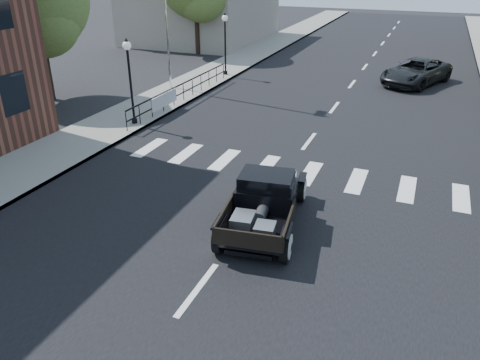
% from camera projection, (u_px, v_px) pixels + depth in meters
% --- Properties ---
extents(ground, '(120.00, 120.00, 0.00)m').
position_uv_depth(ground, '(246.00, 226.00, 13.03)').
color(ground, black).
rests_on(ground, ground).
extents(road, '(14.00, 80.00, 0.02)m').
position_uv_depth(road, '(346.00, 93.00, 25.55)').
color(road, black).
rests_on(road, ground).
extents(road_markings, '(12.00, 60.00, 0.06)m').
position_uv_depth(road_markings, '(325.00, 120.00, 21.38)').
color(road_markings, silver).
rests_on(road_markings, ground).
extents(sidewalk_left, '(3.00, 80.00, 0.15)m').
position_uv_depth(sidewalk_left, '(205.00, 78.00, 28.39)').
color(sidewalk_left, gray).
rests_on(sidewalk_left, ground).
extents(low_building_left, '(10.00, 12.00, 5.00)m').
position_uv_depth(low_building_left, '(202.00, 10.00, 40.39)').
color(low_building_left, '#ABA08F').
rests_on(low_building_left, ground).
extents(railing, '(0.08, 10.00, 1.00)m').
position_uv_depth(railing, '(183.00, 90.00, 23.56)').
color(railing, black).
rests_on(railing, sidewalk_left).
extents(banner, '(0.04, 2.20, 0.60)m').
position_uv_depth(banner, '(165.00, 105.00, 21.95)').
color(banner, silver).
rests_on(banner, sidewalk_left).
extents(lamp_post_b, '(0.36, 0.36, 3.62)m').
position_uv_depth(lamp_post_b, '(130.00, 82.00, 19.75)').
color(lamp_post_b, black).
rests_on(lamp_post_b, sidewalk_left).
extents(lamp_post_c, '(0.36, 0.36, 3.62)m').
position_uv_depth(lamp_post_c, '(225.00, 44.00, 28.10)').
color(lamp_post_c, black).
rests_on(lamp_post_c, sidewalk_left).
extents(big_tree_near, '(5.15, 5.15, 7.56)m').
position_uv_depth(big_tree_near, '(39.00, 24.00, 22.79)').
color(big_tree_near, '#4F672C').
rests_on(big_tree_near, ground).
extents(hotrod_pickup, '(2.62, 4.63, 1.53)m').
position_uv_depth(hotrod_pickup, '(265.00, 201.00, 12.72)').
color(hotrod_pickup, black).
rests_on(hotrod_pickup, ground).
extents(second_car, '(4.20, 5.63, 1.42)m').
position_uv_depth(second_car, '(416.00, 72.00, 26.95)').
color(second_car, black).
rests_on(second_car, ground).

